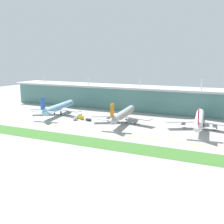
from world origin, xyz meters
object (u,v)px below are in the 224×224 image
Objects in this scene: airliner_middle at (123,114)px; safety_cone_nose_front at (32,119)px; baggage_cart at (75,119)px; fuel_truck at (81,116)px; pushback_tug at (88,119)px; airliner_near at (58,107)px; safety_cone_left_wingtip at (56,120)px; airliner_far at (199,120)px.

airliner_middle reaches higher than safety_cone_nose_front.
fuel_truck is (1.46, 5.91, 1.00)m from baggage_cart.
pushback_tug reaches higher than safety_cone_nose_front.
airliner_near is at bearing 164.77° from fuel_truck.
safety_cone_nose_front is (-44.03, -16.00, -0.75)m from pushback_tug.
airliner_near reaches higher than fuel_truck.
safety_cone_left_wingtip is (11.98, -19.86, -6.10)m from airliner_near.
baggage_cart is 15.79m from safety_cone_left_wingtip.
airliner_middle is 0.95× the size of airliner_far.
airliner_middle is 12.56× the size of pushback_tug.
fuel_truck reaches higher than safety_cone_left_wingtip.
airliner_middle reaches higher than pushback_tug.
airliner_far is (121.32, 1.07, 0.00)m from airliner_near.
pushback_tug is (10.98, 2.46, -0.16)m from baggage_cart.
airliner_middle is 74.82m from safety_cone_nose_front.
fuel_truck is 10.63× the size of safety_cone_nose_front.
airliner_near reaches higher than baggage_cart.
safety_cone_nose_front is (-6.65, -27.03, -6.10)m from airliner_near.
airliner_far reaches higher than baggage_cart.
airliner_middle is 28.36m from pushback_tug.
pushback_tug is at bearing -16.44° from airliner_near.
fuel_truck is (-36.64, -2.91, -4.18)m from airliner_middle.
airliner_middle reaches higher than baggage_cart.
safety_cone_nose_front is at bearing -158.97° from safety_cone_left_wingtip.
fuel_truck is at bearing -174.71° from airliner_far.
airliner_far is 131.16m from safety_cone_nose_front.
airliner_near is 16.66× the size of baggage_cart.
fuel_truck is 20.16m from safety_cone_left_wingtip.
pushback_tug reaches higher than safety_cone_left_wingtip.
fuel_truck is at bearing -175.46° from airliner_middle.
fuel_truck is at bearing 37.73° from safety_cone_left_wingtip.
baggage_cart is at bearing 23.85° from safety_cone_left_wingtip.
airliner_far is at bearing 5.77° from airliner_middle.
safety_cone_left_wingtip is at bearing -160.81° from pushback_tug.
airliner_middle and airliner_far have the same top height.
safety_cone_nose_front is (-18.63, -7.16, 0.00)m from safety_cone_left_wingtip.
fuel_truck is at bearing 76.13° from baggage_cart.
airliner_middle is at bearing -174.23° from airliner_far.
airliner_middle is at bearing 13.03° from baggage_cart.
baggage_cart is 5.34× the size of safety_cone_left_wingtip.
safety_cone_nose_front is at bearing -162.56° from airliner_middle.
safety_cone_nose_front is at bearing -103.83° from airliner_near.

